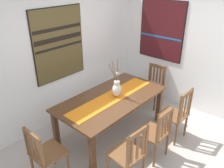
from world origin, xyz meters
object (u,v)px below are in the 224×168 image
(painting_on_back_wall, at_px, (59,44))
(painting_on_side_wall, at_px, (161,31))
(dining_table, at_px, (112,102))
(chair_3, at_px, (129,154))
(chair_2, at_px, (176,114))
(centerpiece_vase, at_px, (117,89))
(chair_0, at_px, (45,153))
(chair_1, at_px, (153,84))
(chair_4, at_px, (156,132))

(painting_on_back_wall, bearing_deg, painting_on_side_wall, -24.76)
(dining_table, xyz_separation_m, chair_3, (-0.66, -0.90, -0.17))
(chair_3, bearing_deg, chair_2, -1.19)
(centerpiece_vase, height_order, chair_0, centerpiece_vase)
(chair_0, height_order, chair_1, chair_0)
(chair_2, distance_m, painting_on_side_wall, 1.91)
(chair_0, height_order, chair_2, chair_2)
(centerpiece_vase, xyz_separation_m, chair_3, (-0.74, -0.86, -0.41))
(chair_0, height_order, chair_3, chair_3)
(dining_table, bearing_deg, chair_1, 0.66)
(chair_4, relative_size, painting_on_side_wall, 0.72)
(chair_0, relative_size, painting_on_back_wall, 0.69)
(dining_table, xyz_separation_m, centerpiece_vase, (0.08, -0.04, 0.24))
(dining_table, height_order, centerpiece_vase, centerpiece_vase)
(chair_4, bearing_deg, centerpiece_vase, 83.70)
(chair_2, relative_size, painting_on_back_wall, 0.75)
(painting_on_side_wall, bearing_deg, chair_1, -158.95)
(chair_1, height_order, chair_2, chair_2)
(dining_table, distance_m, chair_0, 1.42)
(chair_1, bearing_deg, painting_on_side_wall, 21.05)
(centerpiece_vase, bearing_deg, dining_table, 154.87)
(painting_on_back_wall, distance_m, painting_on_side_wall, 2.20)
(chair_1, bearing_deg, centerpiece_vase, -177.61)
(chair_1, distance_m, painting_on_back_wall, 2.19)
(centerpiece_vase, distance_m, chair_2, 1.12)
(chair_0, relative_size, chair_2, 0.93)
(centerpiece_vase, distance_m, painting_on_back_wall, 1.32)
(chair_2, bearing_deg, dining_table, 124.57)
(dining_table, relative_size, painting_on_back_wall, 1.50)
(chair_0, bearing_deg, dining_table, 1.16)
(painting_on_side_wall, bearing_deg, chair_4, -148.94)
(chair_1, relative_size, chair_2, 0.91)
(dining_table, bearing_deg, chair_0, -178.84)
(dining_table, height_order, painting_on_back_wall, painting_on_back_wall)
(centerpiece_vase, bearing_deg, chair_3, -130.75)
(chair_1, relative_size, chair_3, 0.94)
(dining_table, distance_m, painting_on_back_wall, 1.41)
(chair_2, xyz_separation_m, chair_3, (-1.30, 0.03, -0.01))
(chair_4, bearing_deg, chair_0, 147.50)
(dining_table, distance_m, painting_on_side_wall, 2.01)
(chair_1, bearing_deg, dining_table, -179.34)
(chair_0, bearing_deg, painting_on_back_wall, 42.94)
(chair_1, distance_m, painting_on_side_wall, 1.17)
(chair_1, distance_m, chair_3, 2.25)
(centerpiece_vase, height_order, painting_on_side_wall, painting_on_side_wall)
(dining_table, relative_size, chair_3, 2.08)
(chair_0, xyz_separation_m, painting_on_back_wall, (1.20, 1.12, 1.05))
(chair_1, relative_size, painting_on_back_wall, 0.68)
(chair_3, height_order, chair_4, chair_3)
(chair_1, height_order, painting_on_back_wall, painting_on_back_wall)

